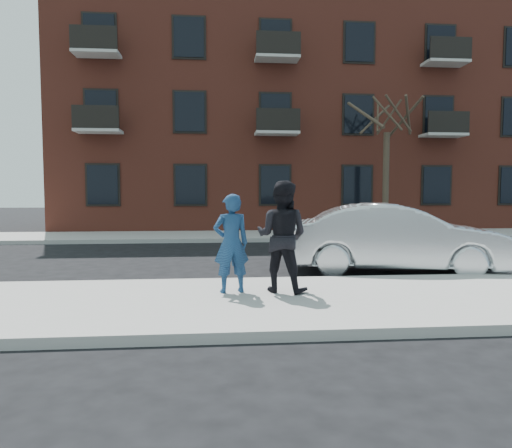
{
  "coord_description": "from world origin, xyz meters",
  "views": [
    {
      "loc": [
        -2.62,
        -7.54,
        1.89
      ],
      "look_at": [
        -1.9,
        0.4,
        1.33
      ],
      "focal_mm": 32.0,
      "sensor_mm": 36.0,
      "label": 1
    }
  ],
  "objects": [
    {
      "name": "apartment_building",
      "position": [
        2.0,
        18.0,
        6.16
      ],
      "size": [
        24.3,
        10.3,
        12.3
      ],
      "color": "brown",
      "rests_on": "ground"
    },
    {
      "name": "far_sidewalk",
      "position": [
        0.0,
        11.25,
        0.07
      ],
      "size": [
        50.0,
        3.5,
        0.15
      ],
      "primitive_type": "cube",
      "color": "#9C9993",
      "rests_on": "ground"
    },
    {
      "name": "near_curb",
      "position": [
        0.0,
        1.55,
        0.07
      ],
      "size": [
        50.0,
        0.1,
        0.15
      ],
      "primitive_type": "cube",
      "color": "#999691",
      "rests_on": "ground"
    },
    {
      "name": "ground",
      "position": [
        0.0,
        0.0,
        0.0
      ],
      "size": [
        100.0,
        100.0,
        0.0
      ],
      "primitive_type": "plane",
      "color": "black",
      "rests_on": "ground"
    },
    {
      "name": "man_hoodie",
      "position": [
        -2.35,
        0.28,
        1.0
      ],
      "size": [
        0.69,
        0.53,
        1.71
      ],
      "rotation": [
        0.0,
        0.0,
        3.33
      ],
      "color": "navy",
      "rests_on": "near_sidewalk"
    },
    {
      "name": "street_tree",
      "position": [
        4.5,
        11.0,
        5.52
      ],
      "size": [
        3.6,
        3.6,
        6.8
      ],
      "color": "#31271D",
      "rests_on": "far_sidewalk"
    },
    {
      "name": "far_curb",
      "position": [
        0.0,
        9.45,
        0.07
      ],
      "size": [
        50.0,
        0.1,
        0.15
      ],
      "primitive_type": "cube",
      "color": "#999691",
      "rests_on": "ground"
    },
    {
      "name": "silver_sedan",
      "position": [
        1.56,
        2.66,
        0.81
      ],
      "size": [
        5.15,
        2.63,
        1.62
      ],
      "primitive_type": "imported",
      "rotation": [
        0.0,
        0.0,
        1.38
      ],
      "color": "#B7BABF",
      "rests_on": "ground"
    },
    {
      "name": "man_peacoat",
      "position": [
        -1.46,
        0.28,
        1.12
      ],
      "size": [
        1.16,
        1.07,
        1.93
      ],
      "rotation": [
        0.0,
        0.0,
        2.68
      ],
      "color": "black",
      "rests_on": "near_sidewalk"
    },
    {
      "name": "near_sidewalk",
      "position": [
        0.0,
        -0.25,
        0.07
      ],
      "size": [
        50.0,
        3.5,
        0.15
      ],
      "primitive_type": "cube",
      "color": "#9C9993",
      "rests_on": "ground"
    }
  ]
}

